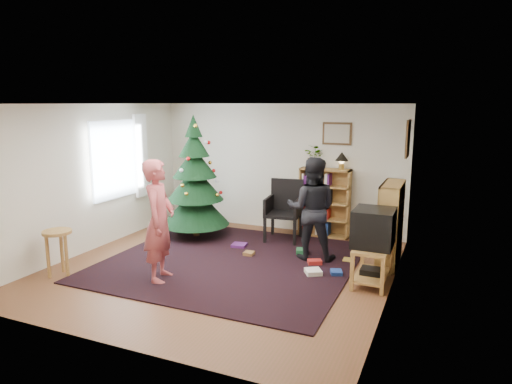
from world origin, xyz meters
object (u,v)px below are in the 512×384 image
at_px(bookshelf_back, 325,202).
at_px(tv_stand, 372,261).
at_px(person_by_chair, 312,209).
at_px(picture_back, 337,134).
at_px(picture_right, 408,139).
at_px(bookshelf_right, 391,223).
at_px(stool, 58,241).
at_px(armchair, 286,207).
at_px(potted_plant, 315,157).
at_px(table_lamp, 342,158).
at_px(crt_tv, 374,228).
at_px(person_standing, 159,221).
at_px(christmas_tree, 195,187).

distance_m(bookshelf_back, tv_stand, 2.40).
bearing_deg(person_by_chair, picture_back, -101.44).
distance_m(picture_right, bookshelf_right, 1.39).
xyz_separation_m(picture_back, stool, (-3.21, -3.70, -1.42)).
relative_size(armchair, potted_plant, 2.54).
height_order(picture_right, table_lamp, picture_right).
distance_m(bookshelf_back, armchair, 0.78).
bearing_deg(armchair, table_lamp, 22.15).
distance_m(crt_tv, person_by_chair, 1.27).
bearing_deg(potted_plant, person_standing, -113.87).
xyz_separation_m(picture_back, picture_right, (1.33, -0.73, 0.00)).
bearing_deg(table_lamp, person_by_chair, -96.19).
xyz_separation_m(picture_back, crt_tv, (1.07, -2.17, -1.14)).
distance_m(armchair, stool, 3.92).
bearing_deg(person_standing, christmas_tree, 0.86).
relative_size(tv_stand, potted_plant, 1.89).
height_order(christmas_tree, stool, christmas_tree).
distance_m(picture_right, bookshelf_back, 2.05).
xyz_separation_m(tv_stand, armchair, (-1.84, 1.54, 0.29)).
bearing_deg(armchair, bookshelf_right, -23.86).
bearing_deg(bookshelf_back, picture_back, 39.34).
bearing_deg(bookshelf_right, christmas_tree, 88.56).
relative_size(person_by_chair, potted_plant, 3.80).
height_order(armchair, potted_plant, potted_plant).
bearing_deg(table_lamp, bookshelf_right, -46.55).
relative_size(crt_tv, person_by_chair, 0.36).
distance_m(tv_stand, armchair, 2.42).
relative_size(christmas_tree, bookshelf_back, 1.78).
bearing_deg(table_lamp, person_standing, -121.12).
bearing_deg(person_standing, picture_right, -67.18).
xyz_separation_m(christmas_tree, person_by_chair, (2.37, -0.35, -0.12)).
distance_m(person_standing, person_by_chair, 2.44).
bearing_deg(christmas_tree, person_by_chair, -8.44).
xyz_separation_m(bookshelf_back, tv_stand, (1.23, -2.03, -0.34)).
xyz_separation_m(person_by_chair, table_lamp, (0.15, 1.38, 0.68)).
height_order(christmas_tree, crt_tv, christmas_tree).
distance_m(tv_stand, person_standing, 3.06).
distance_m(christmas_tree, crt_tv, 3.60).
relative_size(picture_right, armchair, 0.54).
relative_size(picture_back, bookshelf_back, 0.42).
height_order(crt_tv, person_standing, person_standing).
relative_size(bookshelf_back, armchair, 1.16).
height_order(christmas_tree, person_standing, christmas_tree).
distance_m(person_by_chair, potted_plant, 1.58).
relative_size(picture_back, crt_tv, 0.91).
relative_size(armchair, stool, 1.62).
height_order(bookshelf_back, tv_stand, bookshelf_back).
relative_size(armchair, person_standing, 0.64).
distance_m(bookshelf_back, table_lamp, 0.91).
height_order(bookshelf_back, person_by_chair, person_by_chair).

